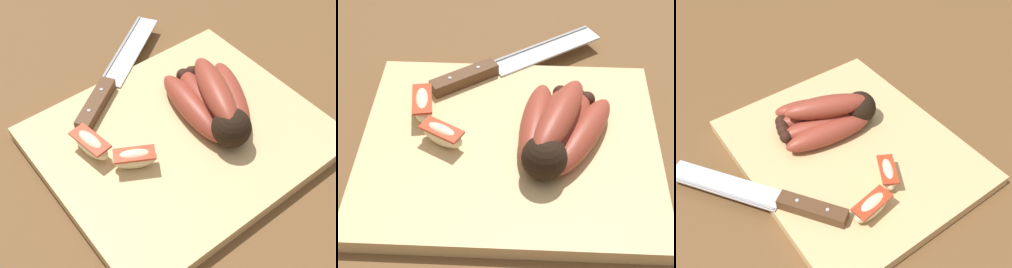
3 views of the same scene
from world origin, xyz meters
The scene contains 6 objects.
ground_plane centered at (0.00, 0.00, 0.00)m, with size 6.00×6.00×0.00m, color brown.
cutting_board centered at (0.01, 0.02, 0.01)m, with size 0.38×0.32×0.02m, color tan.
banana_bunch centered at (0.07, 0.02, 0.04)m, with size 0.14×0.17×0.07m.
chefs_knife centered at (-0.02, 0.16, 0.03)m, with size 0.25×0.18×0.02m.
apple_wedge_near centered at (-0.08, 0.01, 0.04)m, with size 0.06×0.05×0.03m.
apple_wedge_middle centered at (-0.11, 0.06, 0.04)m, with size 0.03×0.07×0.03m.
Camera 2 is at (0.03, -0.47, 0.52)m, focal length 59.37 mm.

